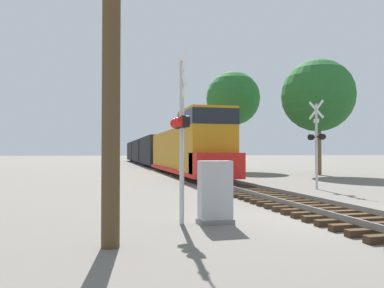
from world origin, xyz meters
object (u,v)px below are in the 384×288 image
Objects in this scene: crossing_signal_far at (317,139)px; utility_pole at (112,0)px; tree_far_right at (318,96)px; freight_train at (152,151)px; tree_mid_background at (233,99)px; crossing_signal_near at (181,127)px; relay_cabinet at (215,193)px.

utility_pole is at bearing 114.94° from crossing_signal_far.
tree_far_right is at bearing -49.60° from crossing_signal_far.
freight_train is 6.18× the size of tree_mid_background.
tree_far_right is 0.93× the size of tree_mid_background.
utility_pole is at bearing -44.54° from crossing_signal_near.
crossing_signal_far is at bearing 128.51° from crossing_signal_near.
tree_mid_background reaches higher than crossing_signal_far.
tree_mid_background reaches higher than tree_far_right.
crossing_signal_far is (3.94, -33.60, 0.48)m from freight_train.
tree_mid_background is at bearing 114.07° from tree_far_right.
tree_mid_background is (11.01, 26.79, 4.85)m from crossing_signal_near.
utility_pole reaches higher than crossing_signal_far.
utility_pole is (-6.28, -42.85, 2.81)m from freight_train.
tree_mid_background is (-4.04, 9.05, 0.90)m from tree_far_right.
freight_train is at bearing 81.67° from utility_pole.
utility_pole reaches higher than tree_far_right.
tree_mid_background reaches higher than utility_pole.
freight_train is at bearing 114.55° from tree_far_right.
utility_pole is at bearing -145.21° from relay_cabinet.
freight_train is 33.83m from crossing_signal_far.
crossing_signal_near is (-4.49, -40.88, 0.49)m from freight_train.
tree_mid_background is (2.59, 19.51, 4.86)m from crossing_signal_far.
tree_far_right is (6.63, 10.46, 3.96)m from crossing_signal_far.
crossing_signal_near is 0.99× the size of crossing_signal_far.
crossing_signal_near is at bearing -96.26° from freight_train.
relay_cabinet is at bearing -110.63° from tree_mid_background.
crossing_signal_far is at bearing -83.31° from freight_train.
crossing_signal_far is at bearing 42.16° from utility_pole.
tree_far_right is at bearing -65.93° from tree_mid_background.
crossing_signal_far is at bearing -97.55° from tree_mid_background.
freight_train is 43.40m from utility_pole.
freight_train is 14.14× the size of crossing_signal_far.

